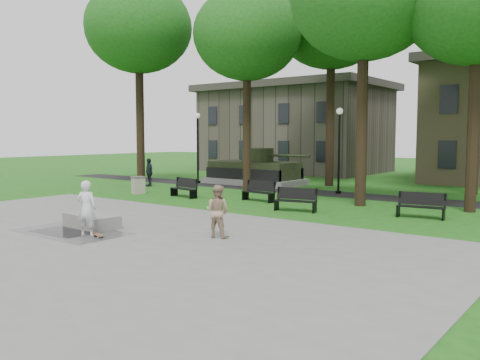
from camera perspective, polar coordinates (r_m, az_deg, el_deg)
The scene contains 23 objects.
ground at distance 18.98m, azimuth -7.35°, elevation -4.78°, with size 120.00×120.00×0.00m, color #1A4F12.
plaza at distance 15.90m, azimuth -20.26°, elevation -6.93°, with size 22.00×16.00×0.02m, color gray.
footpath at distance 28.67m, azimuth 9.81°, elevation -1.49°, with size 44.00×2.60×0.01m, color black.
building_left at distance 46.54m, azimuth 6.18°, elevation 5.45°, with size 15.00×10.00×7.20m, color #4C443D.
tree_0 at distance 34.31m, azimuth -11.32°, elevation 16.37°, with size 6.80×6.80×12.97m.
tree_1 at distance 30.17m, azimuth 0.79°, elevation 15.97°, with size 6.20×6.20×11.63m.
tree_3 at distance 23.95m, azimuth 25.17°, elevation 17.54°, with size 6.00×6.00×11.19m.
tree_4 at distance 33.74m, azimuth 10.25°, elevation 17.21°, with size 7.20×7.20×13.50m.
tree_5 at distance 31.17m, azimuth 25.32°, elevation 16.49°, with size 6.40×6.40×12.44m.
lamp_left at distance 34.52m, azimuth -4.77°, elevation 4.29°, with size 0.36×0.36×4.73m.
lamp_mid at distance 28.53m, azimuth 11.07°, elevation 4.07°, with size 0.36×0.36×4.73m.
tank_monument at distance 33.68m, azimuth 1.67°, elevation 0.99°, with size 7.45×3.40×2.40m.
puddle at distance 17.91m, azimuth -19.36°, elevation -5.55°, with size 2.20×1.20×0.00m, color black.
concrete_block at distance 18.54m, azimuth -16.32°, elevation -4.41°, with size 2.20×1.00×0.45m, color gray.
skateboard at distance 16.84m, azimuth -15.74°, elevation -5.99°, with size 0.78×0.20×0.07m, color brown.
skateboarder at distance 16.79m, azimuth -16.84°, elevation -3.07°, with size 0.65×0.43×1.79m, color silver.
friend_watching at distance 15.95m, azimuth -2.55°, elevation -3.51°, with size 0.81×0.63×1.66m, color tan.
pedestrian_walker at distance 32.76m, azimuth -10.18°, elevation 0.87°, with size 1.05×0.44×1.79m, color black.
park_bench_0 at distance 26.70m, azimuth -6.24°, elevation -0.81°, with size 1.85×0.84×1.00m.
park_bench_1 at distance 24.90m, azimuth 2.17°, elevation -1.20°, with size 1.84×0.71×1.00m.
park_bench_2 at distance 21.69m, azimuth 6.35°, elevation -2.15°, with size 1.85×0.88×1.00m.
park_bench_3 at distance 21.02m, azimuth 19.70°, elevation -2.64°, with size 1.84×0.73×1.00m.
trash_bin at distance 28.68m, azimuth -11.36°, elevation -0.55°, with size 0.84×0.84×0.96m.
Camera 1 is at (13.22, -13.24, 3.21)m, focal length 38.00 mm.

